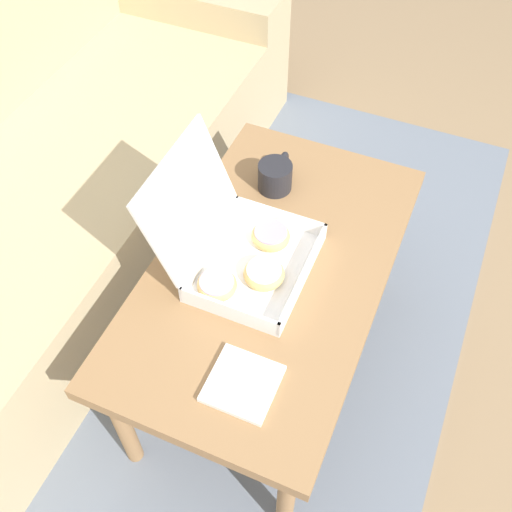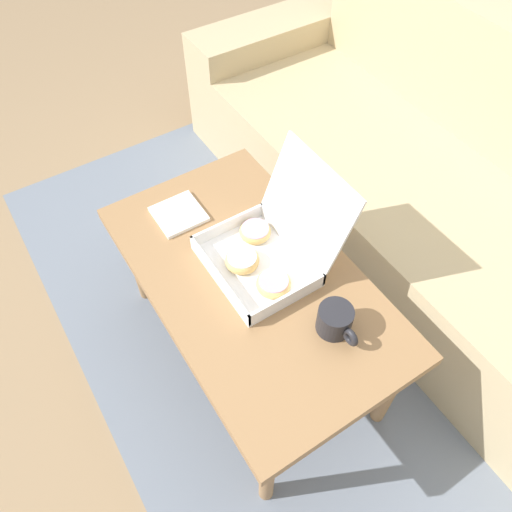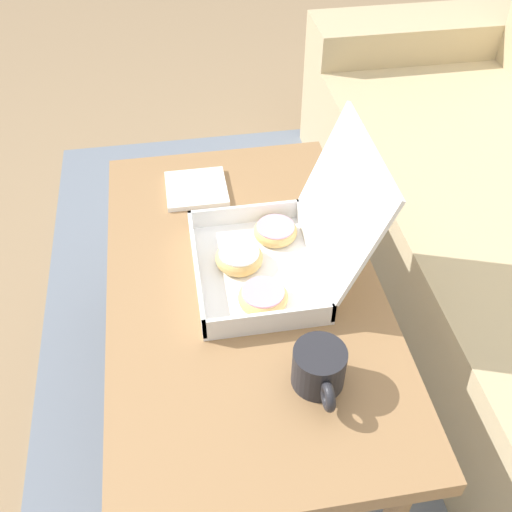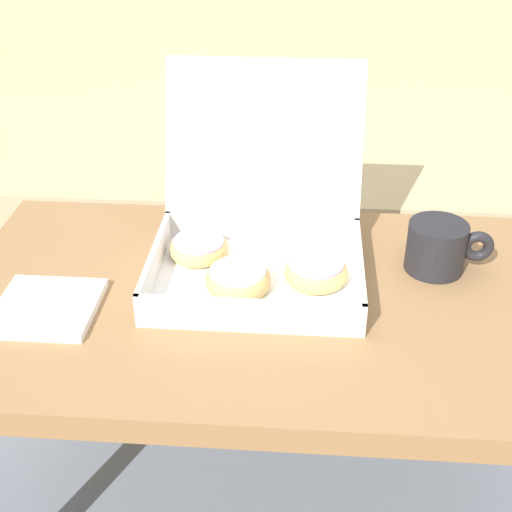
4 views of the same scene
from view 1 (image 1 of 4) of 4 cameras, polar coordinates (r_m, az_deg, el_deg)
ground_plane at (r=1.91m, az=-0.67°, el=-9.06°), size 12.00×12.00×0.00m
area_rug at (r=1.99m, az=-8.65°, el=-5.93°), size 2.57×1.83×0.01m
couch at (r=2.02m, az=-22.55°, el=3.67°), size 2.45×0.83×0.85m
coffee_table at (r=1.55m, az=1.35°, el=-2.13°), size 0.98×0.56×0.47m
pastry_box at (r=1.47m, az=-1.48°, el=0.54°), size 0.33×0.35×0.30m
coffee_mug at (r=1.66m, az=1.87°, el=7.66°), size 0.14×0.09×0.08m
napkin_stack at (r=1.32m, az=-1.28°, el=-12.04°), size 0.15×0.15×0.01m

